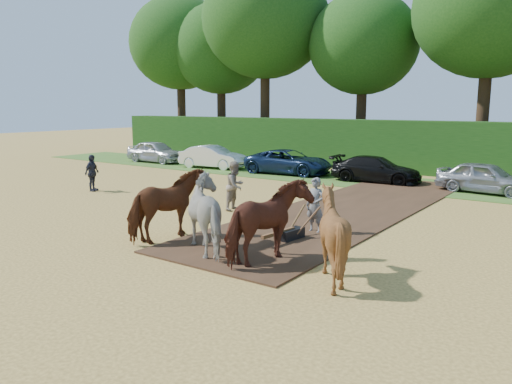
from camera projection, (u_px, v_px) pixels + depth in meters
The scene contains 9 objects.
ground at pixel (193, 245), 13.98m from camera, with size 120.00×120.00×0.00m, color gold.
earth_strip at pixel (350, 209), 18.74m from camera, with size 4.50×17.00×0.05m, color #472D1C.
grass_verge at pixel (382, 182), 25.21m from camera, with size 50.00×5.00×0.03m, color #38601E.
hedgerow at pixel (413, 147), 28.56m from camera, with size 46.00×1.60×3.00m, color #14380F.
spectator_near at pixel (235, 186), 18.51m from camera, with size 0.89×0.69×1.82m, color tan.
spectator_far at pixel (92, 173), 22.57m from camera, with size 0.98×0.41×1.67m, color #262733.
plough_team at pixel (243, 218), 12.74m from camera, with size 6.91×4.82×2.06m.
parked_cars at pixel (440, 174), 23.38m from camera, with size 41.12×3.38×1.49m.
treeline at pixel (409, 21), 30.80m from camera, with size 48.70×10.60×14.21m.
Camera 1 is at (9.28, -9.99, 3.87)m, focal length 35.00 mm.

